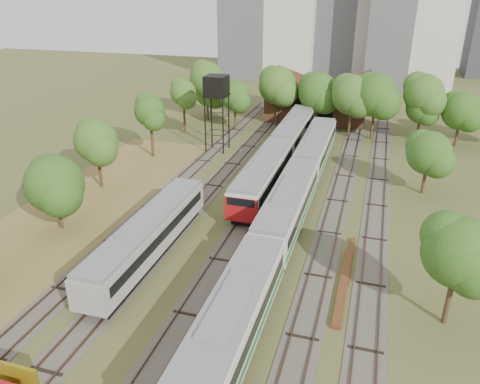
% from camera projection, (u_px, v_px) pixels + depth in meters
% --- Properties ---
extents(ground, '(240.00, 240.00, 0.00)m').
position_uv_depth(ground, '(198.00, 352.00, 29.13)').
color(ground, '#475123').
rests_on(ground, ground).
extents(dry_grass_patch, '(14.00, 60.00, 0.04)m').
position_uv_depth(dry_grass_patch, '(40.00, 246.00, 40.85)').
color(dry_grass_patch, brown).
rests_on(dry_grass_patch, ground).
extents(tracks, '(24.60, 80.00, 0.19)m').
position_uv_depth(tracks, '(276.00, 193.00, 51.14)').
color(tracks, '#4C473D').
rests_on(tracks, ground).
extents(railcar_red_set, '(3.16, 34.58, 3.91)m').
position_uv_depth(railcar_red_set, '(281.00, 151.00, 57.80)').
color(railcar_red_set, black).
rests_on(railcar_red_set, ground).
extents(railcar_green_set, '(3.16, 52.08, 3.92)m').
position_uv_depth(railcar_green_set, '(288.00, 207.00, 43.27)').
color(railcar_green_set, black).
rests_on(railcar_green_set, ground).
extents(railcar_rear, '(3.16, 16.07, 3.91)m').
position_uv_depth(railcar_rear, '(314.00, 102.00, 81.61)').
color(railcar_rear, black).
rests_on(railcar_rear, ground).
extents(old_grey_coach, '(2.88, 18.00, 3.56)m').
position_uv_depth(old_grey_coach, '(148.00, 236.00, 38.62)').
color(old_grey_coach, black).
rests_on(old_grey_coach, ground).
extents(water_tower, '(2.92, 2.92, 10.13)m').
position_uv_depth(water_tower, '(216.00, 88.00, 61.12)').
color(water_tower, black).
rests_on(water_tower, ground).
extents(rail_pile_near, '(0.65, 9.79, 0.33)m').
position_uv_depth(rail_pile_near, '(343.00, 286.00, 35.26)').
color(rail_pile_near, brown).
rests_on(rail_pile_near, ground).
extents(rail_pile_far, '(0.45, 7.13, 0.23)m').
position_uv_depth(rail_pile_far, '(350.00, 259.00, 38.76)').
color(rail_pile_far, brown).
rests_on(rail_pile_far, ground).
extents(maintenance_shed, '(16.45, 11.55, 7.58)m').
position_uv_depth(maintenance_shed, '(318.00, 101.00, 78.87)').
color(maintenance_shed, '#3B2115').
rests_on(maintenance_shed, ground).
extents(tree_band_left, '(7.77, 64.36, 8.21)m').
position_uv_depth(tree_band_left, '(96.00, 150.00, 49.63)').
color(tree_band_left, '#382616').
rests_on(tree_band_left, ground).
extents(tree_band_far, '(50.33, 10.47, 9.69)m').
position_uv_depth(tree_band_far, '(349.00, 94.00, 68.86)').
color(tree_band_far, '#382616').
rests_on(tree_band_far, ground).
extents(tree_band_right, '(4.96, 45.93, 7.85)m').
position_uv_depth(tree_band_right, '(433.00, 158.00, 46.85)').
color(tree_band_right, '#382616').
rests_on(tree_band_right, ground).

